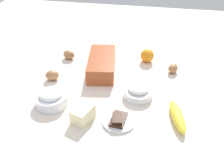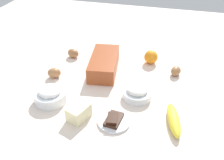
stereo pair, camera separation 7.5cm
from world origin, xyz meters
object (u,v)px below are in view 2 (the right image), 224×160
Objects in this scene: chocolate_plate at (114,121)px; loaf_pan at (104,63)px; sugar_bowl at (50,95)px; orange_fruit at (151,57)px; butter_block at (79,112)px; egg_beside_bowl at (73,53)px; egg_loose at (54,73)px; flour_bowl at (137,93)px; banana at (174,120)px; egg_near_butter at (176,71)px.

loaf_pan is at bearing -158.20° from chocolate_plate.
sugar_bowl and orange_fruit have the same top height.
loaf_pan is 0.37m from butter_block.
loaf_pan is 4.51× the size of egg_beside_bowl.
chocolate_plate is (0.50, -0.08, -0.03)m from orange_fruit.
egg_loose is 0.50× the size of chocolate_plate.
sugar_bowl is 0.19m from egg_loose.
flour_bowl reaches higher than egg_beside_bowl.
banana is 2.63× the size of orange_fruit.
loaf_pan is at bearing 153.14° from sugar_bowl.
egg_loose is (0.26, -0.44, -0.01)m from orange_fruit.
orange_fruit is 0.56× the size of chocolate_plate.
chocolate_plate is (0.41, -0.21, -0.01)m from egg_near_butter.
loaf_pan is 4.09× the size of orange_fruit.
egg_beside_bowl is at bearing -142.10° from chocolate_plate.
egg_near_butter is (-0.42, 0.35, -0.01)m from butter_block.
loaf_pan is 0.36m from egg_near_butter.
sugar_bowl is at bearing -101.50° from chocolate_plate.
sugar_bowl is at bearing -55.56° from egg_near_butter.
chocolate_plate is at bearing 37.90° from egg_beside_bowl.
butter_block is at bearing -46.02° from flour_bowl.
flour_bowl is 2.09× the size of egg_near_butter.
flour_bowl is at bearing 133.98° from butter_block.
banana is 0.36m from egg_near_butter.
orange_fruit is 0.80× the size of butter_block.
egg_near_butter is at bearing 152.52° from chocolate_plate.
loaf_pan is at bearing 66.75° from egg_beside_bowl.
egg_loose is at bearing -137.80° from butter_block.
sugar_bowl is 0.58m from orange_fruit.
egg_near_butter is at bearing 146.18° from flour_bowl.
egg_loose reaches higher than egg_near_butter.
flour_bowl is at bearing 108.64° from sugar_bowl.
banana is 2.11× the size of butter_block.
chocolate_plate is (-0.01, 0.14, -0.02)m from butter_block.
egg_near_butter is 0.48× the size of chocolate_plate.
banana is (0.31, 0.37, -0.02)m from loaf_pan.
egg_beside_bowl is at bearing -155.39° from butter_block.
egg_near_butter is (-0.23, 0.15, -0.00)m from flour_bowl.
flour_bowl is 0.43m from egg_loose.
orange_fruit is at bearing 120.73° from egg_loose.
sugar_bowl is at bearing -71.36° from flour_bowl.
orange_fruit is at bearing 96.36° from egg_beside_bowl.
egg_loose is at bearing -59.27° from orange_fruit.
loaf_pan is at bearing -179.17° from butter_block.
egg_loose is (0.13, -0.22, -0.02)m from loaf_pan.
orange_fruit is (-0.32, 0.02, 0.01)m from flour_bowl.
banana is at bearing 100.12° from butter_block.
flour_bowl is 0.68× the size of banana.
egg_near_butter is 0.61m from egg_loose.
sugar_bowl is 0.53m from banana.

